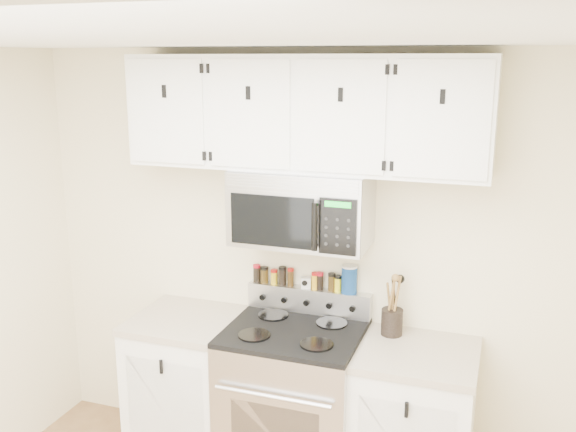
% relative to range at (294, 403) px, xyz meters
% --- Properties ---
extents(back_wall, '(3.50, 0.01, 2.50)m').
position_rel_range_xyz_m(back_wall, '(0.00, 0.32, 0.76)').
color(back_wall, beige).
rests_on(back_wall, floor).
extents(ceiling, '(3.50, 3.50, 0.01)m').
position_rel_range_xyz_m(ceiling, '(0.00, -1.43, 2.01)').
color(ceiling, white).
rests_on(ceiling, back_wall).
extents(range, '(0.76, 0.65, 1.10)m').
position_rel_range_xyz_m(range, '(0.00, 0.00, 0.00)').
color(range, '#B7B7BA').
rests_on(range, floor).
extents(base_cabinet_left, '(0.64, 0.62, 0.92)m').
position_rel_range_xyz_m(base_cabinet_left, '(-0.69, 0.02, -0.03)').
color(base_cabinet_left, white).
rests_on(base_cabinet_left, floor).
extents(base_cabinet_right, '(0.64, 0.62, 0.92)m').
position_rel_range_xyz_m(base_cabinet_right, '(0.69, 0.02, -0.03)').
color(base_cabinet_right, white).
rests_on(base_cabinet_right, floor).
extents(microwave, '(0.76, 0.44, 0.42)m').
position_rel_range_xyz_m(microwave, '(0.00, 0.13, 1.14)').
color(microwave, '#9E9EA3').
rests_on(microwave, back_wall).
extents(upper_cabinets, '(2.00, 0.35, 0.62)m').
position_rel_range_xyz_m(upper_cabinets, '(-0.00, 0.15, 1.66)').
color(upper_cabinets, white).
rests_on(upper_cabinets, back_wall).
extents(utensil_crock, '(0.12, 0.12, 0.35)m').
position_rel_range_xyz_m(utensil_crock, '(0.52, 0.18, 0.52)').
color(utensil_crock, black).
rests_on(utensil_crock, base_cabinet_right).
extents(kitchen_timer, '(0.07, 0.06, 0.07)m').
position_rel_range_xyz_m(kitchen_timer, '(-0.02, 0.28, 0.65)').
color(kitchen_timer, silver).
rests_on(kitchen_timer, range).
extents(salt_canister, '(0.09, 0.09, 0.17)m').
position_rel_range_xyz_m(salt_canister, '(0.25, 0.28, 0.70)').
color(salt_canister, navy).
rests_on(salt_canister, range).
extents(spice_jar_0, '(0.05, 0.05, 0.11)m').
position_rel_range_xyz_m(spice_jar_0, '(-0.34, 0.28, 0.67)').
color(spice_jar_0, black).
rests_on(spice_jar_0, range).
extents(spice_jar_1, '(0.05, 0.05, 0.10)m').
position_rel_range_xyz_m(spice_jar_1, '(-0.29, 0.28, 0.66)').
color(spice_jar_1, '#3D2C0E').
rests_on(spice_jar_1, range).
extents(spice_jar_2, '(0.04, 0.04, 0.09)m').
position_rel_range_xyz_m(spice_jar_2, '(-0.22, 0.28, 0.66)').
color(spice_jar_2, gold).
rests_on(spice_jar_2, range).
extents(spice_jar_3, '(0.05, 0.05, 0.12)m').
position_rel_range_xyz_m(spice_jar_3, '(-0.17, 0.28, 0.67)').
color(spice_jar_3, black).
rests_on(spice_jar_3, range).
extents(spice_jar_4, '(0.04, 0.04, 0.11)m').
position_rel_range_xyz_m(spice_jar_4, '(-0.12, 0.28, 0.67)').
color(spice_jar_4, '#3C280E').
rests_on(spice_jar_4, range).
extents(spice_jar_5, '(0.04, 0.04, 0.10)m').
position_rel_range_xyz_m(spice_jar_5, '(0.04, 0.28, 0.67)').
color(spice_jar_5, gold).
rests_on(spice_jar_5, range).
extents(spice_jar_6, '(0.04, 0.04, 0.11)m').
position_rel_range_xyz_m(spice_jar_6, '(0.07, 0.28, 0.67)').
color(spice_jar_6, black).
rests_on(spice_jar_6, range).
extents(spice_jar_7, '(0.04, 0.04, 0.11)m').
position_rel_range_xyz_m(spice_jar_7, '(0.14, 0.28, 0.67)').
color(spice_jar_7, '#3E2C0E').
rests_on(spice_jar_7, range).
extents(spice_jar_8, '(0.04, 0.04, 0.10)m').
position_rel_range_xyz_m(spice_jar_8, '(0.18, 0.28, 0.66)').
color(spice_jar_8, yellow).
rests_on(spice_jar_8, range).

